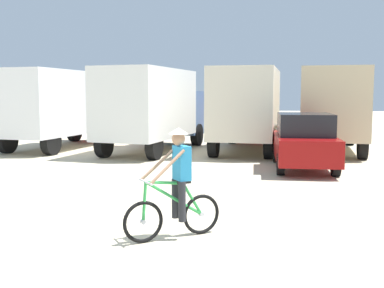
% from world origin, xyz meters
% --- Properties ---
extents(ground_plane, '(120.00, 120.00, 0.00)m').
position_xyz_m(ground_plane, '(0.00, 0.00, 0.00)').
color(ground_plane, beige).
extents(box_truck_avon_van, '(3.40, 7.04, 3.35)m').
position_xyz_m(box_truck_avon_van, '(-6.70, 11.54, 1.87)').
color(box_truck_avon_van, white).
rests_on(box_truck_avon_van, ground).
extents(box_truck_white_box, '(3.49, 7.05, 3.35)m').
position_xyz_m(box_truck_white_box, '(-2.41, 10.85, 1.87)').
color(box_truck_white_box, white).
rests_on(box_truck_white_box, ground).
extents(box_truck_cream_rv, '(2.91, 6.92, 3.35)m').
position_xyz_m(box_truck_cream_rv, '(1.44, 11.59, 1.87)').
color(box_truck_cream_rv, beige).
rests_on(box_truck_cream_rv, ground).
extents(box_truck_tan_camper, '(2.99, 6.94, 3.35)m').
position_xyz_m(box_truck_tan_camper, '(4.84, 12.00, 1.87)').
color(box_truck_tan_camper, '#CCB78E').
rests_on(box_truck_tan_camper, ground).
extents(sedan_parked, '(1.81, 4.22, 1.76)m').
position_xyz_m(sedan_parked, '(3.31, 7.10, 0.88)').
color(sedan_parked, maroon).
rests_on(sedan_parked, ground).
extents(cyclist_orange_shirt, '(1.44, 1.05, 1.82)m').
position_xyz_m(cyclist_orange_shirt, '(0.58, -0.52, 0.85)').
color(cyclist_orange_shirt, black).
rests_on(cyclist_orange_shirt, ground).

